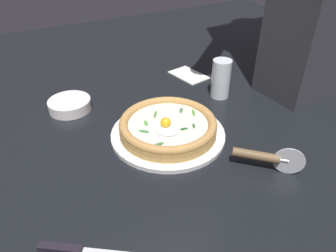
# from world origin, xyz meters

# --- Properties ---
(ground_plane) EXTENTS (2.40, 2.40, 0.03)m
(ground_plane) POSITION_xyz_m (0.00, 0.00, -0.01)
(ground_plane) COLOR black
(ground_plane) RESTS_ON ground
(pizza_plate) EXTENTS (0.31, 0.31, 0.01)m
(pizza_plate) POSITION_xyz_m (-0.04, -0.02, 0.01)
(pizza_plate) COLOR white
(pizza_plate) RESTS_ON ground
(pizza) EXTENTS (0.26, 0.26, 0.06)m
(pizza) POSITION_xyz_m (-0.04, -0.02, 0.03)
(pizza) COLOR tan
(pizza) RESTS_ON pizza_plate
(side_bowl) EXTENTS (0.13, 0.13, 0.03)m
(side_bowl) POSITION_xyz_m (-0.31, -0.23, 0.02)
(side_bowl) COLOR white
(side_bowl) RESTS_ON ground
(pizza_cutter) EXTENTS (0.13, 0.13, 0.07)m
(pizza_cutter) POSITION_xyz_m (0.18, 0.11, 0.04)
(pizza_cutter) COLOR silver
(pizza_cutter) RESTS_ON ground
(table_knife) EXTENTS (0.13, 0.18, 0.01)m
(table_knife) POSITION_xyz_m (0.19, -0.34, 0.00)
(table_knife) COLOR silver
(table_knife) RESTS_ON ground
(drinking_glass) EXTENTS (0.06, 0.06, 0.13)m
(drinking_glass) POSITION_xyz_m (-0.16, 0.23, 0.05)
(drinking_glass) COLOR silver
(drinking_glass) RESTS_ON ground
(folded_napkin) EXTENTS (0.15, 0.11, 0.01)m
(folded_napkin) POSITION_xyz_m (-0.34, 0.23, 0.00)
(folded_napkin) COLOR white
(folded_napkin) RESTS_ON ground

